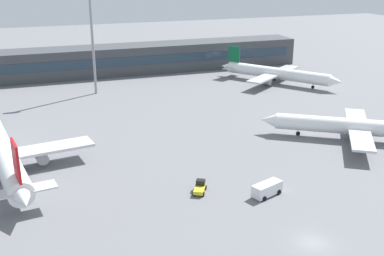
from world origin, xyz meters
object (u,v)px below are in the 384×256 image
(airplane_near, at_px, (353,127))
(floodlight_tower_west, at_px, (92,30))
(airplane_mid, at_px, (3,152))
(baggage_tug_yellow, at_px, (200,187))
(airplane_far, at_px, (278,74))
(service_van_white, at_px, (267,189))

(airplane_near, relative_size, floodlight_tower_west, 1.08)
(airplane_mid, xyz_separation_m, floodlight_tower_west, (23.04, 46.59, 14.16))
(baggage_tug_yellow, bearing_deg, airplane_mid, 146.66)
(airplane_near, xyz_separation_m, airplane_far, (9.27, 48.03, 0.10))
(baggage_tug_yellow, relative_size, service_van_white, 0.69)
(service_van_white, bearing_deg, airplane_far, 59.81)
(airplane_mid, distance_m, airplane_far, 86.42)
(airplane_near, relative_size, service_van_white, 5.97)
(baggage_tug_yellow, height_order, service_van_white, service_van_white)
(airplane_near, bearing_deg, baggage_tug_yellow, -162.83)
(airplane_near, height_order, airplane_mid, airplane_mid)
(floodlight_tower_west, bearing_deg, airplane_far, -6.81)
(airplane_mid, height_order, floodlight_tower_west, floodlight_tower_west)
(airplane_mid, xyz_separation_m, airplane_far, (76.50, 40.21, -0.38))
(airplane_mid, bearing_deg, airplane_far, 27.73)
(service_van_white, height_order, floodlight_tower_west, floodlight_tower_west)
(airplane_far, xyz_separation_m, baggage_tug_yellow, (-46.92, -59.66, -2.17))
(airplane_near, height_order, airplane_far, airplane_far)
(airplane_near, height_order, baggage_tug_yellow, airplane_near)
(airplane_far, relative_size, service_van_white, 6.03)
(floodlight_tower_west, bearing_deg, baggage_tug_yellow, -84.35)
(baggage_tug_yellow, xyz_separation_m, service_van_white, (9.50, -4.67, 0.31))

